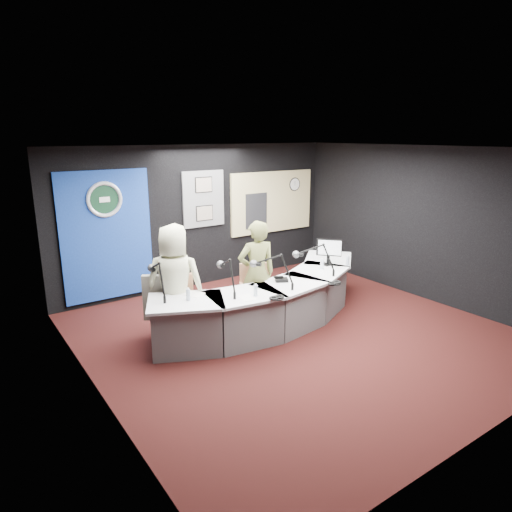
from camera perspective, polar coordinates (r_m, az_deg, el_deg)
ground at (r=7.20m, az=5.03°, el=-9.62°), size 6.00×6.00×0.00m
ceiling at (r=6.55m, az=5.60°, el=13.25°), size 6.00×6.00×0.02m
wall_back at (r=9.18m, az=-6.87°, el=4.93°), size 6.00×0.02×2.80m
wall_front at (r=4.94m, az=28.37°, el=-5.69°), size 6.00×0.02×2.80m
wall_left at (r=5.38m, az=-20.02°, el=-3.17°), size 0.02×6.00×2.80m
wall_right at (r=8.93m, az=20.23°, el=3.82°), size 0.02×6.00×2.80m
broadcast_desk at (r=7.42m, az=2.06°, el=-5.65°), size 4.50×1.90×0.75m
backdrop_panel at (r=8.47m, az=-18.14°, el=2.40°), size 1.60×0.05×2.30m
agency_seal at (r=8.33m, az=-18.42°, el=6.72°), size 0.63×0.07×0.63m
seal_center at (r=8.33m, az=-18.43°, el=6.72°), size 0.48×0.01×0.48m
pinboard at (r=9.12m, az=-6.57°, el=7.10°), size 0.90×0.04×1.10m
framed_photo_upper at (r=9.06m, az=-6.54°, el=8.83°), size 0.34×0.02×0.27m
framed_photo_lower at (r=9.14m, az=-6.43°, el=5.34°), size 0.34×0.02×0.27m
booth_window_frame at (r=10.06m, az=2.05°, el=6.78°), size 2.12×0.06×1.32m
booth_glow at (r=10.05m, az=2.09°, el=6.77°), size 2.00×0.02×1.20m
equipment_rack at (r=9.80m, az=0.03°, el=5.67°), size 0.55×0.02×0.75m
wall_clock at (r=10.36m, az=4.86°, el=8.92°), size 0.28×0.01×0.28m
armchair_left at (r=6.93m, az=-9.99°, el=-6.16°), size 0.81×0.81×1.03m
armchair_right at (r=7.36m, az=0.08°, el=-4.76°), size 0.75×0.75×1.01m
draped_jacket at (r=7.01m, az=-11.94°, el=-5.10°), size 0.47×0.36×0.70m
person_man at (r=6.81m, az=-10.13°, el=-3.32°), size 1.02×0.96×1.76m
person_woman at (r=7.25m, az=0.09°, el=-2.17°), size 0.70×0.55×1.70m
computer_monitor at (r=8.08m, az=9.07°, el=1.06°), size 0.29×0.32×0.28m
desk_phone at (r=7.19m, az=3.22°, el=-2.99°), size 0.24×0.23×0.05m
headphones_near at (r=7.15m, az=9.78°, el=-3.35°), size 0.21×0.21×0.04m
headphones_far at (r=6.44m, az=2.60°, el=-5.21°), size 0.22×0.22×0.04m
paper_stack at (r=6.70m, az=-7.96°, el=-4.69°), size 0.34×0.38×0.00m
notepad at (r=6.49m, az=-1.16°, el=-5.21°), size 0.24×0.31×0.00m
boom_mic_a at (r=6.60m, az=-12.22°, el=-2.48°), size 0.20×0.73×0.60m
boom_mic_b at (r=6.62m, az=-3.62°, el=-2.08°), size 0.26×0.72×0.60m
boom_mic_c at (r=6.82m, az=2.13°, el=-1.56°), size 0.46×0.64×0.60m
boom_mic_d at (r=7.47m, az=7.38°, el=-0.19°), size 0.56×0.55×0.60m
water_bottles at (r=7.09m, az=3.47°, el=-2.70°), size 3.17×0.52×0.18m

